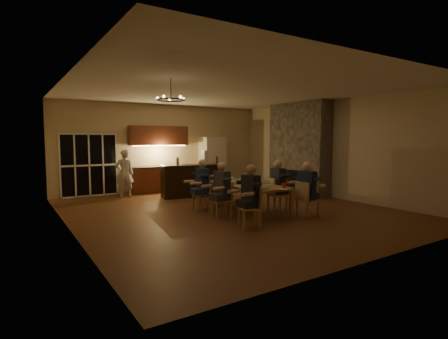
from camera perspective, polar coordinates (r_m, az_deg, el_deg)
floor at (r=9.52m, az=0.94°, el=-6.69°), size 9.00×9.00×0.00m
back_wall at (r=13.34m, az=-9.80°, el=3.51°), size 8.00×0.04×3.20m
left_wall at (r=7.88m, az=-24.30°, el=2.16°), size 0.04×9.00×3.20m
right_wall at (r=12.02m, az=17.20°, el=3.21°), size 0.04×9.00×3.20m
ceiling at (r=9.42m, az=0.97°, el=12.88°), size 8.00×9.00×0.04m
french_doors at (r=12.53m, az=-21.14°, el=0.64°), size 1.86×0.08×2.10m
fireplace at (r=12.60m, az=12.10°, el=3.39°), size 0.58×2.50×3.20m
kitchenette at (r=12.95m, az=-10.45°, el=1.69°), size 2.24×0.68×2.40m
refrigerator at (r=13.89m, az=-1.91°, el=1.16°), size 0.90×0.68×2.00m
dining_table at (r=9.46m, az=2.78°, el=-4.46°), size 1.10×2.97×0.75m
bar_island at (r=11.73m, az=-5.42°, el=-1.82°), size 2.10×0.97×1.08m
chair_left_near at (r=7.63m, az=4.21°, el=-6.23°), size 0.56×0.56×0.89m
chair_left_mid at (r=8.62m, az=-0.37°, el=-4.91°), size 0.52×0.52×0.89m
chair_left_far at (r=9.55m, az=-3.74°, el=-3.95°), size 0.53×0.53×0.89m
chair_right_near at (r=8.86m, az=13.52°, el=-4.78°), size 0.45×0.45×0.89m
chair_right_mid at (r=9.54m, az=8.71°, el=-4.00°), size 0.53×0.53×0.89m
chair_right_far at (r=10.50m, az=4.63°, el=-3.14°), size 0.49×0.49×0.89m
person_left_near at (r=7.68m, az=4.38°, el=-4.29°), size 0.63×0.63×1.38m
person_right_near at (r=8.79m, az=13.35°, el=-3.24°), size 0.70×0.70×1.38m
person_left_mid at (r=8.53m, az=-0.33°, el=-3.35°), size 0.65×0.65×1.38m
person_right_mid at (r=9.51m, az=8.78°, el=-2.55°), size 0.67×0.67×1.38m
person_left_far at (r=9.43m, az=-3.56°, el=-2.56°), size 0.66×0.66×1.38m
standing_person at (r=11.98m, az=-15.91°, el=-0.63°), size 0.63×0.46×1.59m
chandelier at (r=7.57m, az=-8.65°, el=11.17°), size 0.61×0.61×0.03m
laptop_a at (r=8.39m, az=5.91°, el=-2.33°), size 0.36×0.32×0.23m
laptop_b at (r=8.79m, az=7.30°, el=-2.00°), size 0.42×0.41×0.23m
laptop_c at (r=9.27m, az=1.11°, el=-1.61°), size 0.35×0.32×0.23m
laptop_d at (r=9.46m, az=4.67°, el=-1.48°), size 0.34×0.30×0.23m
laptop_e at (r=10.17m, az=-1.73°, el=-1.02°), size 0.35×0.31×0.23m
laptop_f at (r=10.43m, az=0.56°, el=-0.86°), size 0.40×0.38×0.23m
mug_front at (r=9.00m, az=4.23°, el=-2.22°), size 0.07×0.07×0.10m
mug_mid at (r=9.96m, az=1.34°, el=-1.51°), size 0.09×0.09×0.10m
mug_back at (r=9.86m, az=-1.34°, el=-1.58°), size 0.08×0.08×0.10m
redcup_near at (r=8.56m, az=9.76°, el=-2.59°), size 0.10×0.10×0.12m
redcup_mid at (r=9.51m, az=-0.75°, el=-1.76°), size 0.09×0.09×0.12m
can_silver at (r=8.82m, az=5.93°, el=-2.32°), size 0.07×0.07×0.12m
can_cola at (r=10.49m, az=-2.33°, el=-1.13°), size 0.07×0.07×0.12m
plate_near at (r=9.19m, az=6.40°, el=-2.35°), size 0.25×0.25×0.02m
plate_left at (r=8.51m, az=4.19°, el=-2.92°), size 0.23×0.23×0.02m
plate_far at (r=10.27m, az=1.96°, el=-1.55°), size 0.27×0.27×0.02m
notepad at (r=8.31m, az=9.75°, el=-3.19°), size 0.18×0.22×0.01m
bar_bottle at (r=11.57m, az=-7.58°, el=1.34°), size 0.09×0.09×0.24m
bar_blender at (r=11.80m, az=-3.11°, el=2.00°), size 0.16×0.16×0.46m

